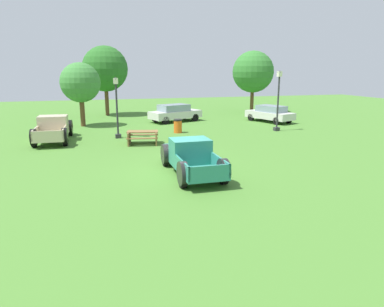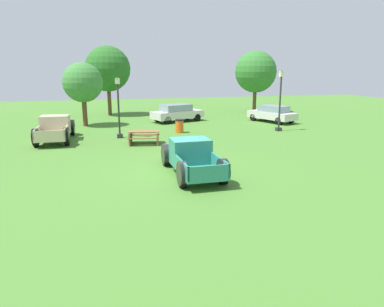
{
  "view_description": "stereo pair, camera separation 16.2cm",
  "coord_description": "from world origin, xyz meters",
  "px_view_note": "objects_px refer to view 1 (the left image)",
  "views": [
    {
      "loc": [
        -3.62,
        -14.3,
        4.28
      ],
      "look_at": [
        0.3,
        -0.6,
        0.9
      ],
      "focal_mm": 33.05,
      "sensor_mm": 36.0,
      "label": 1
    },
    {
      "loc": [
        -3.46,
        -14.35,
        4.28
      ],
      "look_at": [
        0.3,
        -0.6,
        0.9
      ],
      "focal_mm": 33.05,
      "sensor_mm": 36.0,
      "label": 2
    }
  ],
  "objects_px": {
    "sedan_distant_b": "(270,113)",
    "lamp_post_near": "(117,107)",
    "sedan_distant_a": "(175,113)",
    "oak_tree_east": "(253,72)",
    "trash_can": "(178,126)",
    "pickup_truck_behind_left": "(54,128)",
    "picnic_table": "(143,136)",
    "pickup_truck_foreground": "(190,156)",
    "lamp_post_far": "(278,100)",
    "oak_tree_west": "(80,83)",
    "oak_tree_center": "(105,69)"
  },
  "relations": [
    {
      "from": "sedan_distant_b",
      "to": "lamp_post_near",
      "type": "height_order",
      "value": "lamp_post_near"
    },
    {
      "from": "sedan_distant_a",
      "to": "oak_tree_east",
      "type": "height_order",
      "value": "oak_tree_east"
    },
    {
      "from": "sedan_distant_a",
      "to": "trash_can",
      "type": "bearing_deg",
      "value": -101.14
    },
    {
      "from": "pickup_truck_behind_left",
      "to": "picnic_table",
      "type": "distance_m",
      "value": 5.83
    },
    {
      "from": "pickup_truck_foreground",
      "to": "pickup_truck_behind_left",
      "type": "distance_m",
      "value": 11.12
    },
    {
      "from": "pickup_truck_behind_left",
      "to": "oak_tree_east",
      "type": "height_order",
      "value": "oak_tree_east"
    },
    {
      "from": "sedan_distant_b",
      "to": "picnic_table",
      "type": "relative_size",
      "value": 2.19
    },
    {
      "from": "lamp_post_far",
      "to": "oak_tree_west",
      "type": "relative_size",
      "value": 0.88
    },
    {
      "from": "lamp_post_near",
      "to": "picnic_table",
      "type": "xyz_separation_m",
      "value": [
        1.25,
        -2.34,
        -1.53
      ]
    },
    {
      "from": "pickup_truck_behind_left",
      "to": "oak_tree_center",
      "type": "distance_m",
      "value": 12.99
    },
    {
      "from": "lamp_post_far",
      "to": "picnic_table",
      "type": "xyz_separation_m",
      "value": [
        -9.97,
        -2.05,
        -1.74
      ]
    },
    {
      "from": "pickup_truck_behind_left",
      "to": "oak_tree_west",
      "type": "distance_m",
      "value": 6.2
    },
    {
      "from": "pickup_truck_behind_left",
      "to": "sedan_distant_a",
      "type": "height_order",
      "value": "pickup_truck_behind_left"
    },
    {
      "from": "oak_tree_west",
      "to": "pickup_truck_foreground",
      "type": "bearing_deg",
      "value": -72.61
    },
    {
      "from": "sedan_distant_a",
      "to": "lamp_post_far",
      "type": "height_order",
      "value": "lamp_post_far"
    },
    {
      "from": "oak_tree_west",
      "to": "pickup_truck_behind_left",
      "type": "bearing_deg",
      "value": -107.06
    },
    {
      "from": "sedan_distant_a",
      "to": "lamp_post_near",
      "type": "distance_m",
      "value": 8.2
    },
    {
      "from": "pickup_truck_foreground",
      "to": "oak_tree_west",
      "type": "height_order",
      "value": "oak_tree_west"
    },
    {
      "from": "sedan_distant_a",
      "to": "sedan_distant_b",
      "type": "xyz_separation_m",
      "value": [
        7.65,
        -2.37,
        -0.04
      ]
    },
    {
      "from": "oak_tree_east",
      "to": "oak_tree_center",
      "type": "height_order",
      "value": "oak_tree_center"
    },
    {
      "from": "pickup_truck_foreground",
      "to": "lamp_post_far",
      "type": "height_order",
      "value": "lamp_post_far"
    },
    {
      "from": "sedan_distant_a",
      "to": "oak_tree_center",
      "type": "relative_size",
      "value": 0.72
    },
    {
      "from": "lamp_post_far",
      "to": "pickup_truck_behind_left",
      "type": "bearing_deg",
      "value": 177.35
    },
    {
      "from": "sedan_distant_b",
      "to": "oak_tree_center",
      "type": "distance_m",
      "value": 15.87
    },
    {
      "from": "pickup_truck_foreground",
      "to": "lamp_post_far",
      "type": "relative_size",
      "value": 1.13
    },
    {
      "from": "lamp_post_far",
      "to": "pickup_truck_foreground",
      "type": "bearing_deg",
      "value": -136.22
    },
    {
      "from": "sedan_distant_b",
      "to": "trash_can",
      "type": "relative_size",
      "value": 4.73
    },
    {
      "from": "lamp_post_near",
      "to": "oak_tree_center",
      "type": "bearing_deg",
      "value": 90.3
    },
    {
      "from": "pickup_truck_foreground",
      "to": "picnic_table",
      "type": "distance_m",
      "value": 6.56
    },
    {
      "from": "oak_tree_center",
      "to": "sedan_distant_a",
      "type": "bearing_deg",
      "value": -48.98
    },
    {
      "from": "sedan_distant_b",
      "to": "lamp_post_far",
      "type": "distance_m",
      "value": 4.69
    },
    {
      "from": "sedan_distant_a",
      "to": "picnic_table",
      "type": "xyz_separation_m",
      "value": [
        -3.97,
        -8.54,
        -0.27
      ]
    },
    {
      "from": "picnic_table",
      "to": "oak_tree_east",
      "type": "height_order",
      "value": "oak_tree_east"
    },
    {
      "from": "sedan_distant_a",
      "to": "trash_can",
      "type": "xyz_separation_m",
      "value": [
        -1.06,
        -5.36,
        -0.29
      ]
    },
    {
      "from": "pickup_truck_behind_left",
      "to": "lamp_post_far",
      "type": "distance_m",
      "value": 15.2
    },
    {
      "from": "sedan_distant_b",
      "to": "trash_can",
      "type": "bearing_deg",
      "value": -161.06
    },
    {
      "from": "trash_can",
      "to": "oak_tree_west",
      "type": "distance_m",
      "value": 8.57
    },
    {
      "from": "oak_tree_east",
      "to": "oak_tree_west",
      "type": "bearing_deg",
      "value": -163.23
    },
    {
      "from": "trash_can",
      "to": "oak_tree_east",
      "type": "bearing_deg",
      "value": 44.01
    },
    {
      "from": "pickup_truck_foreground",
      "to": "sedan_distant_b",
      "type": "height_order",
      "value": "pickup_truck_foreground"
    },
    {
      "from": "trash_can",
      "to": "lamp_post_near",
      "type": "bearing_deg",
      "value": -168.51
    },
    {
      "from": "picnic_table",
      "to": "trash_can",
      "type": "xyz_separation_m",
      "value": [
        2.91,
        3.19,
        -0.01
      ]
    },
    {
      "from": "picnic_table",
      "to": "trash_can",
      "type": "height_order",
      "value": "trash_can"
    },
    {
      "from": "sedan_distant_b",
      "to": "pickup_truck_foreground",
      "type": "bearing_deg",
      "value": -129.82
    },
    {
      "from": "picnic_table",
      "to": "lamp_post_far",
      "type": "bearing_deg",
      "value": 11.62
    },
    {
      "from": "oak_tree_east",
      "to": "sedan_distant_b",
      "type": "bearing_deg",
      "value": -103.08
    },
    {
      "from": "lamp_post_far",
      "to": "oak_tree_center",
      "type": "distance_m",
      "value": 17.03
    },
    {
      "from": "lamp_post_far",
      "to": "trash_can",
      "type": "distance_m",
      "value": 7.36
    },
    {
      "from": "oak_tree_east",
      "to": "sedan_distant_a",
      "type": "bearing_deg",
      "value": -153.51
    },
    {
      "from": "picnic_table",
      "to": "trash_can",
      "type": "bearing_deg",
      "value": 47.59
    }
  ]
}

